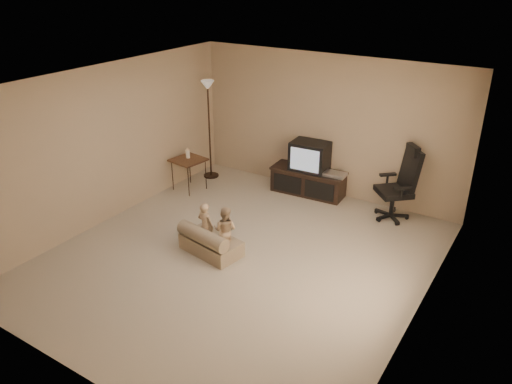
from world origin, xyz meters
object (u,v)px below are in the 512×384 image
toddler_left (206,226)px  side_table (188,160)px  tv_stand (309,173)px  child_sofa (209,243)px  floor_lamp (208,108)px  toddler_right (225,230)px  office_chair (398,193)px

toddler_left → side_table: bearing=-40.7°
tv_stand → toddler_left: (-0.39, -2.55, -0.03)m
child_sofa → tv_stand: bearing=93.9°
side_table → floor_lamp: size_ratio=0.43×
side_table → toddler_right: side_table is taller
office_chair → side_table: (-3.62, -0.93, 0.13)m
tv_stand → office_chair: 1.66m
tv_stand → floor_lamp: 2.24m
tv_stand → side_table: 2.21m
child_sofa → toddler_right: toddler_right is taller
tv_stand → office_chair: (1.66, -0.09, 0.04)m
floor_lamp → toddler_right: 3.06m
tv_stand → office_chair: bearing=-6.6°
toddler_right → child_sofa: bearing=26.5°
toddler_left → floor_lamp: bearing=-50.8°
floor_lamp → child_sofa: (1.72, -2.32, -1.21)m
office_chair → side_table: office_chair is taller
office_chair → toddler_left: office_chair is taller
floor_lamp → side_table: bearing=-87.0°
floor_lamp → toddler_left: (1.61, -2.24, -1.01)m
side_table → toddler_left: 2.20m
floor_lamp → toddler_right: bearing=-48.7°
tv_stand → toddler_right: bearing=-95.6°
office_chair → toddler_right: (-1.75, -2.39, -0.09)m
side_table → toddler_left: (1.57, -1.53, -0.21)m
floor_lamp → toddler_right: size_ratio=2.60×
tv_stand → toddler_left: 2.58m
office_chair → toddler_right: bearing=-79.2°
floor_lamp → toddler_left: 2.93m
child_sofa → floor_lamp: bearing=136.4°
side_table → office_chair: bearing=14.5°
child_sofa → toddler_left: size_ratio=1.29×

